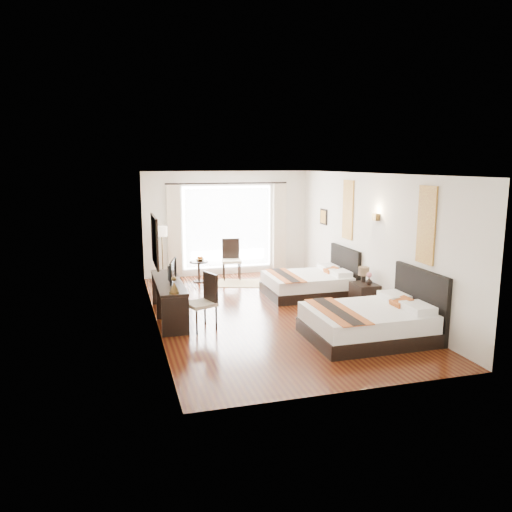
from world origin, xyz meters
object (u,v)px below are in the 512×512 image
object	(u,v)px
television	(169,271)
window_chair	(231,267)
vase	(369,283)
floor_lamp	(162,235)
bed_far	(310,283)
desk_chair	(202,313)
bed_near	(372,321)
console_desk	(169,299)
fruit_bowl	(200,260)
table_lamp	(364,273)
nightstand	(364,296)
side_table	(199,271)

from	to	relation	value
television	window_chair	distance (m)	3.65
vase	floor_lamp	xyz separation A→B (m)	(-3.83, 3.77, 0.63)
bed_far	window_chair	world-z (taller)	bed_far
desk_chair	floor_lamp	size ratio (longest dim) A/B	0.72
bed_near	console_desk	size ratio (longest dim) A/B	0.95
vase	bed_near	bearing A→B (deg)	-116.54
console_desk	fruit_bowl	world-z (taller)	console_desk
bed_near	console_desk	bearing A→B (deg)	146.76
table_lamp	console_desk	world-z (taller)	table_lamp
bed_far	bed_near	bearing A→B (deg)	-91.54
nightstand	floor_lamp	bearing A→B (deg)	135.99
table_lamp	vase	distance (m)	0.28
console_desk	floor_lamp	size ratio (longest dim) A/B	1.54
window_chair	television	bearing A→B (deg)	-24.01
vase	window_chair	size ratio (longest dim) A/B	0.14
side_table	window_chair	xyz separation A→B (m)	(0.88, 0.09, 0.05)
bed_near	window_chair	distance (m)	5.26
table_lamp	vase	bearing A→B (deg)	-88.59
bed_far	desk_chair	distance (m)	3.30
floor_lamp	fruit_bowl	bearing A→B (deg)	-18.80
television	bed_near	bearing A→B (deg)	-108.44
nightstand	table_lamp	size ratio (longest dim) A/B	1.56
fruit_bowl	table_lamp	bearing A→B (deg)	-48.00
bed_far	fruit_bowl	distance (m)	3.00
fruit_bowl	window_chair	xyz separation A→B (m)	(0.84, 0.09, -0.25)
vase	floor_lamp	world-z (taller)	floor_lamp
nightstand	console_desk	world-z (taller)	console_desk
bed_far	floor_lamp	distance (m)	4.01
desk_chair	console_desk	bearing A→B (deg)	-78.55
table_lamp	bed_far	bearing A→B (deg)	119.30
console_desk	desk_chair	distance (m)	0.98
desk_chair	nightstand	bearing A→B (deg)	165.75
table_lamp	television	world-z (taller)	television
vase	bed_far	bearing A→B (deg)	115.57
console_desk	desk_chair	bearing A→B (deg)	-58.47
bed_near	nightstand	bearing A→B (deg)	65.83
bed_near	table_lamp	bearing A→B (deg)	66.57
vase	window_chair	xyz separation A→B (m)	(-2.08, 3.54, -0.25)
table_lamp	vase	size ratio (longest dim) A/B	2.48
table_lamp	window_chair	distance (m)	3.94
table_lamp	window_chair	size ratio (longest dim) A/B	0.35
vase	television	size ratio (longest dim) A/B	0.20
console_desk	floor_lamp	world-z (taller)	floor_lamp
bed_far	nightstand	distance (m)	1.51
window_chair	bed_near	bearing A→B (deg)	22.83
bed_far	console_desk	xyz separation A→B (m)	(-3.33, -0.88, 0.10)
bed_near	side_table	bearing A→B (deg)	113.50
bed_far	desk_chair	xyz separation A→B (m)	(-2.82, -1.71, 0.03)
console_desk	desk_chair	xyz separation A→B (m)	(0.51, -0.83, -0.06)
fruit_bowl	desk_chair	bearing A→B (deg)	-99.20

